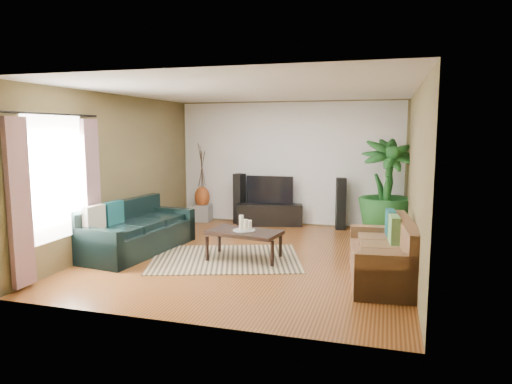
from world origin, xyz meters
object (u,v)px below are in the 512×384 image
(sofa_right, at_px, (382,251))
(tv_stand, at_px, (270,214))
(speaker_right, at_px, (341,204))
(potted_plant, at_px, (386,188))
(vase, at_px, (202,197))
(sofa_left, at_px, (138,227))
(coffee_table, at_px, (244,245))
(pedestal, at_px, (202,213))
(television, at_px, (270,190))
(side_table, at_px, (176,225))
(speaker_left, at_px, (239,199))

(sofa_right, relative_size, tv_stand, 1.26)
(speaker_right, distance_m, potted_plant, 1.08)
(sofa_right, relative_size, vase, 3.67)
(sofa_left, xyz_separation_m, vase, (0.04, 2.75, 0.13))
(coffee_table, xyz_separation_m, pedestal, (-1.87, 2.71, -0.04))
(television, relative_size, side_table, 2.08)
(sofa_left, height_order, tv_stand, sofa_left)
(tv_stand, distance_m, potted_plant, 2.58)
(sofa_right, height_order, speaker_left, speaker_left)
(sofa_left, relative_size, pedestal, 5.85)
(sofa_right, distance_m, tv_stand, 4.00)
(speaker_right, distance_m, side_table, 3.43)
(tv_stand, height_order, speaker_right, speaker_right)
(potted_plant, distance_m, vase, 4.08)
(speaker_left, bearing_deg, sofa_right, -28.02)
(sofa_right, bearing_deg, tv_stand, -148.69)
(coffee_table, bearing_deg, sofa_right, -2.62)
(sofa_left, xyz_separation_m, tv_stand, (1.64, 2.75, -0.19))
(television, xyz_separation_m, speaker_left, (-0.69, 0.00, -0.22))
(sofa_left, distance_m, speaker_left, 2.91)
(sofa_left, bearing_deg, potted_plant, -53.54)
(television, bearing_deg, sofa_left, -120.79)
(coffee_table, distance_m, speaker_left, 2.89)
(speaker_left, bearing_deg, pedestal, -162.46)
(television, xyz_separation_m, speaker_right, (1.54, 0.00, -0.24))
(potted_plant, bearing_deg, side_table, -162.72)
(coffee_table, relative_size, tv_stand, 0.81)
(sofa_right, relative_size, coffee_table, 1.56)
(tv_stand, relative_size, side_table, 2.84)
(sofa_right, xyz_separation_m, speaker_right, (-0.88, 3.18, 0.12))
(coffee_table, bearing_deg, side_table, 157.93)
(sofa_right, relative_size, side_table, 3.59)
(potted_plant, distance_m, side_table, 4.16)
(tv_stand, xyz_separation_m, speaker_right, (1.54, 0.00, 0.31))
(sofa_left, bearing_deg, pedestal, 5.75)
(sofa_right, xyz_separation_m, pedestal, (-4.01, 3.18, -0.23))
(television, distance_m, pedestal, 1.70)
(sofa_right, bearing_deg, potted_plant, 173.44)
(sofa_left, height_order, potted_plant, potted_plant)
(sofa_left, height_order, sofa_right, same)
(sofa_left, relative_size, coffee_table, 1.94)
(sofa_left, bearing_deg, sofa_right, -89.39)
(speaker_left, xyz_separation_m, pedestal, (-0.90, 0.00, -0.37))
(television, relative_size, pedestal, 2.73)
(sofa_left, bearing_deg, vase, 5.75)
(sofa_left, distance_m, sofa_right, 4.08)
(sofa_left, distance_m, vase, 2.75)
(vase, bearing_deg, tv_stand, 0.00)
(sofa_right, bearing_deg, sofa_left, -102.07)
(coffee_table, height_order, television, television)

